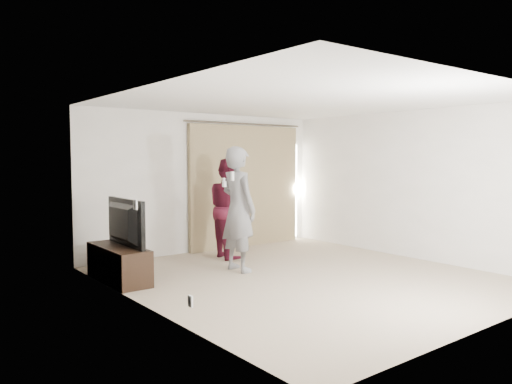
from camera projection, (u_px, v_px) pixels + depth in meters
floor at (305, 278)px, 7.38m from camera, size 5.50×5.50×0.00m
wall_back at (206, 182)px, 9.45m from camera, size 5.00×0.04×2.60m
wall_left at (149, 199)px, 5.75m from camera, size 0.04×5.50×2.60m
ceiling at (307, 100)px, 7.20m from camera, size 5.00×5.50×0.01m
curtain at (246, 186)px, 9.96m from camera, size 2.80×0.11×2.46m
tv_console at (119, 264)px, 7.15m from camera, size 0.46×1.32×0.51m
tv at (118, 223)px, 7.10m from camera, size 0.17×1.18×0.68m
scratching_post at (106, 258)px, 7.97m from camera, size 0.33×0.33×0.44m
person_man at (238, 209)px, 7.77m from camera, size 0.49×0.73×1.95m
person_woman at (229, 208)px, 8.83m from camera, size 0.82×0.97×1.76m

